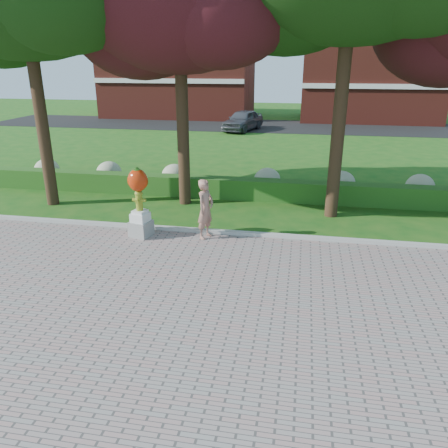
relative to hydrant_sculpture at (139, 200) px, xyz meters
name	(u,v)px	position (x,y,z in m)	size (l,w,h in m)	color
ground	(200,278)	(2.44, -2.38, -1.20)	(100.00, 100.00, 0.00)	#155014
walkway	(146,385)	(2.44, -6.38, -1.18)	(40.00, 14.00, 0.04)	gray
curb	(222,232)	(2.44, 0.62, -1.13)	(40.00, 0.18, 0.15)	#ADADA5
lawn_hedge	(240,189)	(2.44, 4.62, -0.80)	(24.00, 0.70, 0.80)	#1D4D16
hydrangea_row	(257,179)	(3.01, 5.62, -0.65)	(20.10, 1.10, 0.99)	#9FA880
street	(276,126)	(2.44, 25.62, -1.19)	(50.00, 8.00, 0.02)	black
building_left	(179,79)	(-7.56, 31.62, 2.30)	(14.00, 8.00, 7.00)	maroon
building_right	(369,84)	(10.44, 31.62, 2.00)	(12.00, 8.00, 6.40)	maroon
hydrant_sculpture	(139,200)	(0.00, 0.00, 0.00)	(0.72, 0.72, 2.19)	gray
woman	(206,209)	(2.02, 0.22, -0.24)	(0.67, 0.44, 1.85)	#A36E5D
parked_car	(243,120)	(0.04, 22.62, -0.39)	(1.88, 4.66, 1.59)	#45474D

